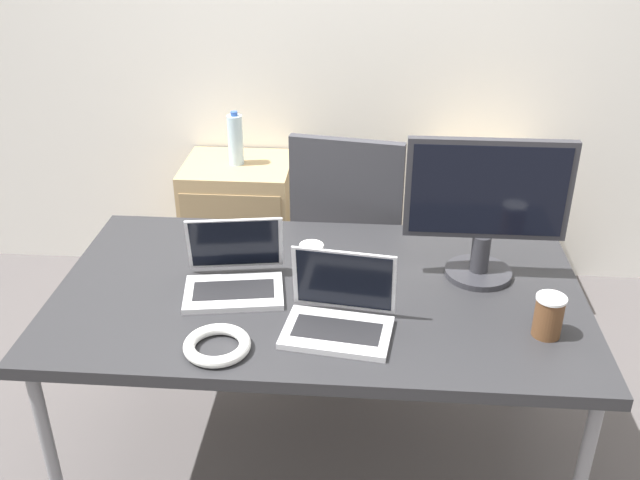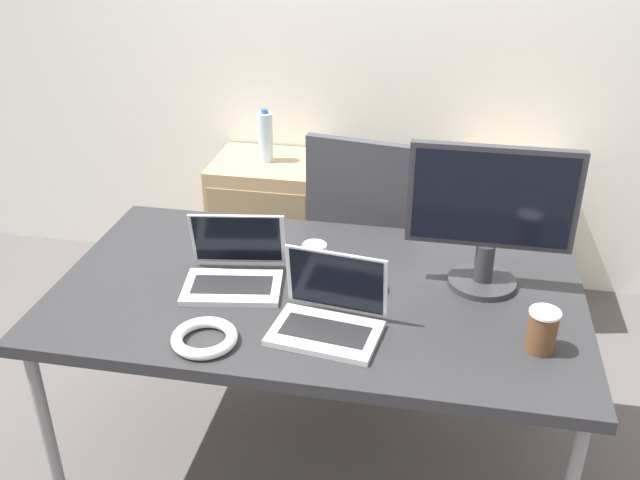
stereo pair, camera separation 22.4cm
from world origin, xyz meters
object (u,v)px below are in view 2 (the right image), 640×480
(cabinet_right, at_px, (502,244))
(water_bottle, at_px, (266,137))
(laptop_left, at_px, (234,270))
(monitor, at_px, (490,214))
(cable_coil, at_px, (204,338))
(coffee_cup_white, at_px, (314,256))
(mouse, at_px, (381,287))
(laptop_right, at_px, (329,315))
(coffee_cup_brown, at_px, (542,331))
(cabinet_left, at_px, (269,224))
(office_chair, at_px, (371,272))

(cabinet_right, xyz_separation_m, water_bottle, (-1.16, 0.00, 0.46))
(laptop_left, xyz_separation_m, monitor, (0.78, 0.14, 0.20))
(water_bottle, bearing_deg, cabinet_right, -0.11)
(cable_coil, bearing_deg, coffee_cup_white, 65.14)
(monitor, xyz_separation_m, mouse, (-0.32, -0.10, -0.24))
(coffee_cup_white, bearing_deg, water_bottle, 112.58)
(laptop_right, relative_size, mouse, 5.63)
(monitor, distance_m, coffee_cup_white, 0.59)
(mouse, bearing_deg, coffee_cup_brown, -25.52)
(laptop_left, xyz_separation_m, laptop_right, (0.34, -0.20, 0.00))
(monitor, bearing_deg, cabinet_left, 132.33)
(office_chair, xyz_separation_m, coffee_cup_white, (-0.13, -0.63, 0.41))
(coffee_cup_white, relative_size, cable_coil, 0.46)
(office_chair, relative_size, water_bottle, 4.08)
(coffee_cup_brown, bearing_deg, monitor, 115.50)
(cabinet_left, relative_size, coffee_cup_brown, 5.37)
(mouse, bearing_deg, cable_coil, -141.11)
(water_bottle, height_order, coffee_cup_brown, water_bottle)
(office_chair, bearing_deg, laptop_right, -90.83)
(cabinet_right, height_order, coffee_cup_brown, coffee_cup_brown)
(monitor, bearing_deg, laptop_left, -169.97)
(water_bottle, relative_size, coffee_cup_white, 3.00)
(coffee_cup_white, bearing_deg, office_chair, 78.83)
(laptop_left, height_order, coffee_cup_white, laptop_left)
(cable_coil, bearing_deg, laptop_left, 91.90)
(cabinet_left, relative_size, mouse, 11.54)
(cabinet_left, relative_size, water_bottle, 2.64)
(laptop_left, bearing_deg, mouse, 4.78)
(cabinet_right, relative_size, mouse, 11.54)
(cabinet_left, relative_size, cable_coil, 3.62)
(cabinet_right, distance_m, water_bottle, 1.25)
(office_chair, xyz_separation_m, cabinet_right, (0.58, 0.46, -0.05))
(mouse, relative_size, coffee_cup_white, 0.69)
(mouse, xyz_separation_m, cable_coil, (-0.46, -0.37, 0.00))
(cabinet_right, bearing_deg, monitor, -97.80)
(coffee_cup_white, bearing_deg, monitor, -1.03)
(coffee_cup_brown, bearing_deg, cable_coil, -171.11)
(mouse, bearing_deg, cabinet_left, 119.88)
(water_bottle, bearing_deg, office_chair, -38.64)
(cabinet_right, bearing_deg, mouse, -111.16)
(mouse, xyz_separation_m, coffee_cup_white, (-0.24, 0.11, 0.03))
(cabinet_left, xyz_separation_m, coffee_cup_brown, (1.16, -1.43, 0.48))
(mouse, xyz_separation_m, coffee_cup_brown, (0.47, -0.22, 0.05))
(laptop_right, bearing_deg, cabinet_left, 111.51)
(cabinet_right, bearing_deg, laptop_right, -112.31)
(monitor, relative_size, coffee_cup_white, 5.93)
(monitor, relative_size, coffee_cup_brown, 4.01)
(office_chair, distance_m, coffee_cup_brown, 1.21)
(cabinet_left, relative_size, cabinet_right, 1.00)
(cabinet_right, bearing_deg, office_chair, -141.26)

